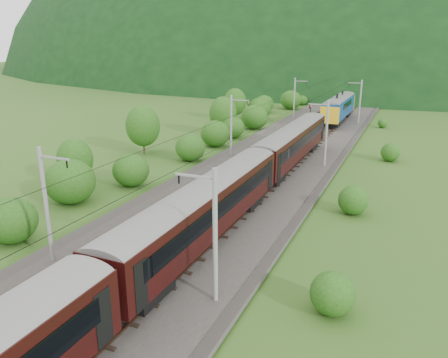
% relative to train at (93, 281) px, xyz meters
% --- Properties ---
extents(ground, '(600.00, 600.00, 0.00)m').
position_rel_train_xyz_m(ground, '(-2.40, 5.80, -3.75)').
color(ground, '#2E561A').
rests_on(ground, ground).
extents(railbed, '(14.00, 220.00, 0.30)m').
position_rel_train_xyz_m(railbed, '(-2.40, 15.80, -3.60)').
color(railbed, '#38332D').
rests_on(railbed, ground).
extents(track_left, '(2.40, 220.00, 0.27)m').
position_rel_train_xyz_m(track_left, '(-4.80, 15.80, -3.38)').
color(track_left, brown).
rests_on(track_left, railbed).
extents(track_right, '(2.40, 220.00, 0.27)m').
position_rel_train_xyz_m(track_right, '(0.00, 15.80, -3.38)').
color(track_right, brown).
rests_on(track_right, railbed).
extents(catenary_left, '(2.54, 192.28, 8.00)m').
position_rel_train_xyz_m(catenary_left, '(-8.52, 37.80, 0.75)').
color(catenary_left, gray).
rests_on(catenary_left, railbed).
extents(catenary_right, '(2.54, 192.28, 8.00)m').
position_rel_train_xyz_m(catenary_right, '(3.72, 37.80, 0.75)').
color(catenary_right, gray).
rests_on(catenary_right, railbed).
extents(overhead_wires, '(4.83, 198.00, 0.03)m').
position_rel_train_xyz_m(overhead_wires, '(-2.40, 15.80, 3.35)').
color(overhead_wires, black).
rests_on(overhead_wires, ground).
extents(mountain_main, '(504.00, 360.00, 244.00)m').
position_rel_train_xyz_m(mountain_main, '(-2.40, 265.80, -3.75)').
color(mountain_main, black).
rests_on(mountain_main, ground).
extents(mountain_ridge, '(336.00, 280.00, 132.00)m').
position_rel_train_xyz_m(mountain_ridge, '(-122.40, 305.80, -3.75)').
color(mountain_ridge, black).
rests_on(mountain_ridge, ground).
extents(train, '(3.20, 151.91, 5.57)m').
position_rel_train_xyz_m(train, '(0.00, 0.00, 0.00)').
color(train, black).
rests_on(train, ground).
extents(hazard_post_near, '(0.17, 0.17, 1.56)m').
position_rel_train_xyz_m(hazard_post_near, '(-2.54, 70.07, -2.67)').
color(hazard_post_near, red).
rests_on(hazard_post_near, railbed).
extents(hazard_post_far, '(0.15, 0.15, 1.40)m').
position_rel_train_xyz_m(hazard_post_far, '(-2.10, 64.77, -2.76)').
color(hazard_post_far, red).
rests_on(hazard_post_far, railbed).
extents(signal, '(0.24, 0.24, 2.16)m').
position_rel_train_xyz_m(signal, '(-6.34, 74.67, -2.19)').
color(signal, black).
rests_on(signal, railbed).
extents(vegetation_left, '(12.48, 150.43, 6.69)m').
position_rel_train_xyz_m(vegetation_left, '(-16.35, 28.28, -1.22)').
color(vegetation_left, '#1B4813').
rests_on(vegetation_left, ground).
extents(vegetation_right, '(6.29, 105.12, 2.82)m').
position_rel_train_xyz_m(vegetation_right, '(10.60, 8.18, -2.56)').
color(vegetation_right, '#1B4813').
rests_on(vegetation_right, ground).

